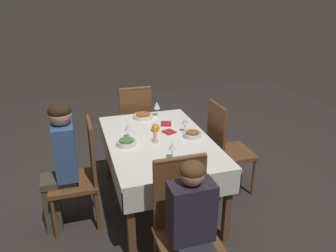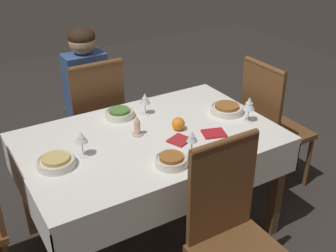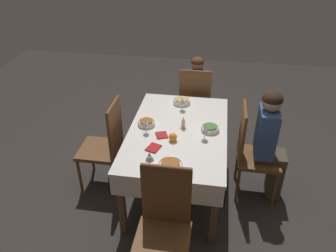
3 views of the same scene
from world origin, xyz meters
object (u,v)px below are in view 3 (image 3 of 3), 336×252
(chair_south, at_px, (251,150))
(bowl_west, at_px, (170,165))
(dining_table, at_px, (178,137))
(person_child_dark, at_px, (196,92))
(candle_centerpiece, at_px, (183,124))
(chair_east, at_px, (195,101))
(wine_glass_east, at_px, (182,101))
(wine_glass_north, at_px, (146,124))
(bowl_east, at_px, (182,101))
(chair_west, at_px, (164,223))
(wine_glass_west, at_px, (150,157))
(orange_fruit, at_px, (173,137))
(napkin_spare_side, at_px, (153,148))
(person_adult_denim, at_px, (270,140))
(napkin_red_folded, at_px, (162,135))
(bowl_south, at_px, (210,128))
(bowl_north, at_px, (146,123))
(chair_north, at_px, (106,143))
(wine_glass_south, at_px, (205,130))

(chair_south, height_order, bowl_west, chair_south)
(dining_table, xyz_separation_m, person_child_dark, (1.20, -0.09, -0.06))
(candle_centerpiece, bearing_deg, bowl_west, 177.11)
(chair_east, relative_size, wine_glass_east, 6.91)
(wine_glass_north, bearing_deg, bowl_east, -22.07)
(wine_glass_north, bearing_deg, chair_west, -160.10)
(bowl_east, relative_size, wine_glass_west, 1.20)
(orange_fruit, height_order, napkin_spare_side, orange_fruit)
(person_adult_denim, xyz_separation_m, napkin_red_folded, (-0.18, 1.06, 0.07))
(dining_table, distance_m, bowl_south, 0.34)
(bowl_east, distance_m, orange_fruit, 0.77)
(bowl_north, bearing_deg, napkin_red_folded, -132.29)
(napkin_red_folded, bearing_deg, chair_south, -78.70)
(chair_north, height_order, wine_glass_east, chair_north)
(chair_north, bearing_deg, person_adult_denim, 93.82)
(bowl_south, height_order, candle_centerpiece, candle_centerpiece)
(bowl_north, bearing_deg, bowl_west, -151.64)
(person_child_dark, height_order, napkin_red_folded, person_child_dark)
(bowl_south, bearing_deg, chair_south, -88.26)
(person_adult_denim, relative_size, orange_fruit, 14.89)
(person_adult_denim, distance_m, wine_glass_east, 1.01)
(chair_north, distance_m, chair_west, 1.25)
(chair_north, xyz_separation_m, wine_glass_south, (-0.07, -1.03, 0.30))
(chair_east, bearing_deg, wine_glass_west, 81.40)
(bowl_east, distance_m, wine_glass_east, 0.18)
(candle_centerpiece, xyz_separation_m, napkin_red_folded, (-0.18, 0.19, -0.04))
(chair_south, bearing_deg, wine_glass_east, 64.62)
(bowl_south, distance_m, bowl_north, 0.65)
(bowl_west, xyz_separation_m, napkin_red_folded, (0.47, 0.16, -0.02))
(chair_north, bearing_deg, napkin_red_folded, 83.62)
(bowl_north, xyz_separation_m, orange_fruit, (-0.24, -0.31, 0.01))
(person_child_dark, xyz_separation_m, bowl_west, (-1.79, 0.08, 0.17))
(chair_south, distance_m, wine_glass_east, 0.90)
(chair_north, bearing_deg, bowl_west, 54.88)
(candle_centerpiece, bearing_deg, chair_east, -2.72)
(wine_glass_east, bearing_deg, bowl_west, -178.83)
(dining_table, distance_m, chair_west, 1.03)
(chair_east, height_order, bowl_south, chair_east)
(person_adult_denim, relative_size, napkin_spare_side, 7.46)
(bowl_east, distance_m, bowl_north, 0.61)
(bowl_north, bearing_deg, candle_centerpiece, -89.08)
(dining_table, distance_m, candle_centerpiece, 0.15)
(wine_glass_east, distance_m, orange_fruit, 0.61)
(dining_table, distance_m, person_child_dark, 1.20)
(bowl_north, distance_m, napkin_spare_side, 0.42)
(bowl_west, xyz_separation_m, orange_fruit, (0.40, 0.04, 0.01))
(napkin_spare_side, bearing_deg, wine_glass_south, -63.86)
(person_child_dark, xyz_separation_m, wine_glass_south, (-1.32, -0.18, 0.25))
(bowl_south, bearing_deg, napkin_red_folded, 109.76)
(chair_west, relative_size, napkin_spare_side, 6.32)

